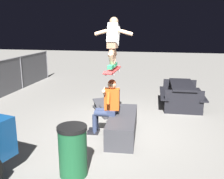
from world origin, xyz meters
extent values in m
plane|color=gray|center=(0.00, 0.00, 0.00)|extent=(40.00, 40.00, 0.00)
cube|color=#38383D|center=(-0.21, -0.14, 0.25)|extent=(1.84, 0.73, 0.49)
cube|color=#2D3856|center=(-0.19, 0.12, 0.55)|extent=(0.32, 0.20, 0.12)
cube|color=#D15119|center=(-0.19, 0.12, 0.86)|extent=(0.22, 0.35, 0.50)
sphere|color=tan|center=(-0.19, 0.12, 1.21)|extent=(0.20, 0.20, 0.20)
sphere|color=maroon|center=(-0.19, 0.12, 1.23)|extent=(0.19, 0.19, 0.19)
cylinder|color=#D15119|center=(-0.39, 0.17, 0.94)|extent=(0.20, 0.09, 0.29)
cylinder|color=tan|center=(-0.32, 0.27, 1.04)|extent=(0.24, 0.09, 0.19)
cylinder|color=#D15119|center=(0.01, 0.19, 0.94)|extent=(0.20, 0.09, 0.29)
cylinder|color=tan|center=(-0.08, 0.29, 1.04)|extent=(0.24, 0.09, 0.19)
cylinder|color=#2D3856|center=(-0.29, 0.32, 0.53)|extent=(0.17, 0.41, 0.14)
cylinder|color=#2D3856|center=(-0.30, 0.51, 0.27)|extent=(0.11, 0.11, 0.45)
cube|color=black|center=(-0.31, 0.56, 0.04)|extent=(0.12, 0.27, 0.08)
cylinder|color=#2D3856|center=(-0.11, 0.33, 0.53)|extent=(0.17, 0.41, 0.14)
cylinder|color=#2D3856|center=(-0.12, 0.53, 0.27)|extent=(0.11, 0.11, 0.45)
cube|color=black|center=(-0.13, 0.58, 0.04)|extent=(0.12, 0.27, 0.08)
cube|color=#B72D2D|center=(-0.08, 0.13, 1.52)|extent=(0.81, 0.22, 0.02)
cube|color=#B72D2D|center=(0.37, 0.12, 1.54)|extent=(0.13, 0.20, 0.06)
cube|color=#B72D2D|center=(-0.53, 0.14, 1.54)|extent=(0.13, 0.20, 0.06)
cube|color=#99999E|center=(0.20, 0.12, 1.49)|extent=(0.06, 0.16, 0.03)
cylinder|color=white|center=(0.20, 0.21, 1.47)|extent=(0.05, 0.03, 0.05)
cylinder|color=white|center=(0.20, 0.03, 1.47)|extent=(0.05, 0.03, 0.05)
cube|color=#99999E|center=(-0.36, 0.14, 1.49)|extent=(0.06, 0.16, 0.03)
cylinder|color=white|center=(-0.36, 0.23, 1.47)|extent=(0.05, 0.03, 0.05)
cylinder|color=white|center=(-0.36, 0.05, 1.47)|extent=(0.05, 0.03, 0.05)
cube|color=#2D9E66|center=(0.10, 0.13, 1.63)|extent=(0.26, 0.11, 0.08)
cube|color=#2D9E66|center=(-0.26, 0.14, 1.63)|extent=(0.26, 0.11, 0.08)
cylinder|color=tan|center=(0.05, 0.13, 1.79)|extent=(0.24, 0.11, 0.31)
cylinder|color=#8F6B52|center=(-0.02, 0.13, 1.99)|extent=(0.34, 0.14, 0.33)
cylinder|color=tan|center=(-0.20, 0.13, 1.79)|extent=(0.24, 0.11, 0.31)
cylinder|color=#8F6B52|center=(-0.13, 0.13, 1.99)|extent=(0.34, 0.14, 0.33)
cube|color=#8F6B52|center=(-0.08, 0.13, 2.09)|extent=(0.31, 0.21, 0.12)
cube|color=white|center=(0.00, 0.13, 2.33)|extent=(0.46, 0.23, 0.52)
sphere|color=tan|center=(0.06, 0.13, 2.61)|extent=(0.20, 0.20, 0.20)
cylinder|color=tan|center=(0.03, 0.35, 2.39)|extent=(0.09, 0.45, 0.19)
cylinder|color=tan|center=(0.01, -0.09, 2.39)|extent=(0.09, 0.45, 0.19)
cube|color=#38383D|center=(1.39, 0.50, 0.03)|extent=(1.42, 1.27, 0.06)
cube|color=#38383D|center=(1.39, 0.50, 0.10)|extent=(1.38, 1.24, 0.39)
cube|color=#38383D|center=(1.39, 0.82, 0.09)|extent=(0.95, 0.59, 0.18)
cube|color=#38383D|center=(1.39, 0.17, 0.09)|extent=(0.95, 0.59, 0.18)
cube|color=black|center=(2.35, -1.63, 0.72)|extent=(1.72, 0.75, 0.06)
cube|color=black|center=(2.33, -1.08, 0.42)|extent=(1.71, 0.29, 0.04)
cube|color=black|center=(2.37, -2.18, 0.42)|extent=(1.71, 0.29, 0.04)
cube|color=black|center=(3.12, -1.61, 0.36)|extent=(0.10, 1.10, 0.72)
cube|color=black|center=(1.58, -1.65, 0.36)|extent=(0.10, 1.10, 0.72)
cylinder|color=#19512D|center=(-2.01, 0.44, 0.42)|extent=(0.48, 0.48, 0.83)
cylinder|color=black|center=(-2.01, 0.44, 0.86)|extent=(0.51, 0.51, 0.06)
cylinder|color=slate|center=(3.60, 4.67, 0.65)|extent=(0.05, 0.05, 1.31)
cylinder|color=slate|center=(6.00, 4.67, 0.65)|extent=(0.05, 0.05, 1.31)
camera|label=1|loc=(-5.75, -0.99, 2.50)|focal=40.84mm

